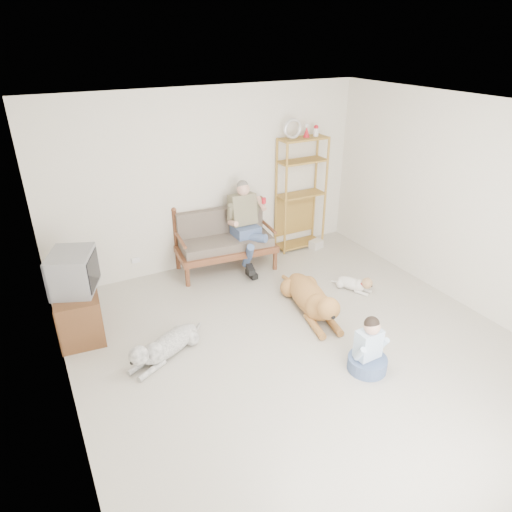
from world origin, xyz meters
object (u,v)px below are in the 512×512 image
loveseat (224,239)px  golden_retriever (312,299)px  etagere (301,193)px  tv_stand (78,311)px

loveseat → golden_retriever: (0.48, -1.72, -0.28)m
etagere → tv_stand: 3.91m
loveseat → tv_stand: bearing=-156.1°
loveseat → tv_stand: loveseat is taller
golden_retriever → etagere: bearing=73.1°
etagere → loveseat: bearing=-175.7°
etagere → golden_retriever: 2.21m
tv_stand → golden_retriever: (2.78, -0.98, -0.10)m
etagere → tv_stand: bearing=-167.2°
etagere → golden_retriever: (-0.98, -1.83, -0.76)m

